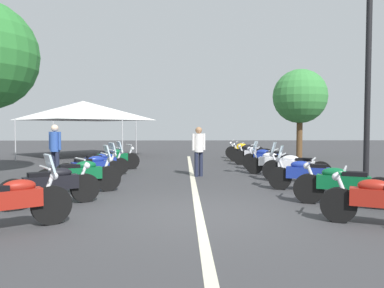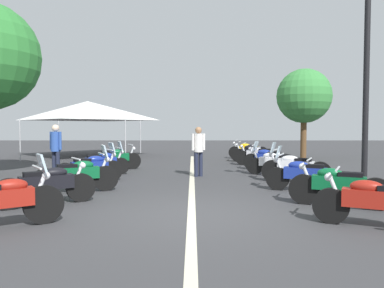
% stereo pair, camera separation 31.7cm
% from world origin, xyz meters
% --- Properties ---
extents(ground_plane, '(80.00, 80.00, 0.00)m').
position_xyz_m(ground_plane, '(0.00, 0.00, 0.00)').
color(ground_plane, '#38383A').
extents(lane_centre_stripe, '(20.15, 0.16, 0.01)m').
position_xyz_m(lane_centre_stripe, '(4.09, 0.00, 0.00)').
color(lane_centre_stripe, beige).
rests_on(lane_centre_stripe, ground_plane).
extents(motorcycle_left_row_0, '(1.29, 1.77, 1.23)m').
position_xyz_m(motorcycle_left_row_0, '(-1.05, 3.14, 0.48)').
color(motorcycle_left_row_0, black).
rests_on(motorcycle_left_row_0, ground_plane).
extents(motorcycle_left_row_1, '(1.29, 1.84, 1.00)m').
position_xyz_m(motorcycle_left_row_1, '(0.82, 3.12, 0.46)').
color(motorcycle_left_row_1, black).
rests_on(motorcycle_left_row_1, ground_plane).
extents(motorcycle_left_row_2, '(1.11, 2.01, 1.23)m').
position_xyz_m(motorcycle_left_row_2, '(2.32, 2.95, 0.48)').
color(motorcycle_left_row_2, black).
rests_on(motorcycle_left_row_2, ground_plane).
extents(motorcycle_left_row_3, '(1.27, 1.84, 1.21)m').
position_xyz_m(motorcycle_left_row_3, '(4.15, 3.11, 0.47)').
color(motorcycle_left_row_3, black).
rests_on(motorcycle_left_row_3, ground_plane).
extents(motorcycle_left_row_4, '(1.06, 1.87, 1.19)m').
position_xyz_m(motorcycle_left_row_4, '(5.78, 3.18, 0.46)').
color(motorcycle_left_row_4, black).
rests_on(motorcycle_left_row_4, ground_plane).
extents(motorcycle_left_row_5, '(1.16, 2.02, 1.01)m').
position_xyz_m(motorcycle_left_row_5, '(7.37, 3.08, 0.46)').
color(motorcycle_left_row_5, black).
rests_on(motorcycle_left_row_5, ground_plane).
extents(motorcycle_right_row_0, '(1.09, 1.94, 0.99)m').
position_xyz_m(motorcycle_right_row_0, '(-0.98, -3.10, 0.45)').
color(motorcycle_right_row_0, black).
rests_on(motorcycle_right_row_0, ground_plane).
extents(motorcycle_right_row_1, '(1.04, 1.94, 1.01)m').
position_xyz_m(motorcycle_right_row_1, '(0.67, -3.10, 0.46)').
color(motorcycle_right_row_1, black).
rests_on(motorcycle_right_row_1, ground_plane).
extents(motorcycle_right_row_2, '(1.00, 1.95, 1.20)m').
position_xyz_m(motorcycle_right_row_2, '(2.49, -2.94, 0.46)').
color(motorcycle_right_row_2, black).
rests_on(motorcycle_right_row_2, ground_plane).
extents(motorcycle_right_row_3, '(1.02, 1.97, 1.22)m').
position_xyz_m(motorcycle_right_row_3, '(4.10, -3.14, 0.48)').
color(motorcycle_right_row_3, black).
rests_on(motorcycle_right_row_3, ground_plane).
extents(motorcycle_right_row_4, '(1.08, 1.93, 1.19)m').
position_xyz_m(motorcycle_right_row_4, '(5.74, -2.90, 0.46)').
color(motorcycle_right_row_4, black).
rests_on(motorcycle_right_row_4, ground_plane).
extents(motorcycle_right_row_5, '(0.96, 1.95, 1.00)m').
position_xyz_m(motorcycle_right_row_5, '(7.39, -3.02, 0.46)').
color(motorcycle_right_row_5, black).
rests_on(motorcycle_right_row_5, ground_plane).
extents(motorcycle_right_row_6, '(0.87, 2.09, 1.01)m').
position_xyz_m(motorcycle_right_row_6, '(9.10, -2.96, 0.46)').
color(motorcycle_right_row_6, black).
rests_on(motorcycle_right_row_6, ground_plane).
extents(motorcycle_right_row_7, '(0.87, 2.16, 1.01)m').
position_xyz_m(motorcycle_right_row_7, '(10.70, -2.97, 0.46)').
color(motorcycle_right_row_7, black).
rests_on(motorcycle_right_row_7, ground_plane).
extents(motorcycle_right_row_8, '(0.84, 2.08, 1.01)m').
position_xyz_m(motorcycle_right_row_8, '(12.51, -2.99, 0.46)').
color(motorcycle_right_row_8, black).
rests_on(motorcycle_right_row_8, ground_plane).
extents(street_lamp_twin_globe, '(0.32, 1.22, 5.25)m').
position_xyz_m(street_lamp_twin_globe, '(2.01, -4.29, 3.55)').
color(street_lamp_twin_globe, black).
rests_on(street_lamp_twin_globe, ground_plane).
extents(bystander_1, '(0.32, 0.47, 1.70)m').
position_xyz_m(bystander_1, '(5.48, -0.22, 1.00)').
color(bystander_1, '#1E2338').
rests_on(bystander_1, ground_plane).
extents(bystander_4, '(0.32, 0.47, 1.78)m').
position_xyz_m(bystander_4, '(5.21, 4.58, 1.05)').
color(bystander_4, '#1E2338').
rests_on(bystander_4, ground_plane).
extents(roadside_tree_0, '(2.94, 2.94, 4.86)m').
position_xyz_m(roadside_tree_0, '(12.90, -6.08, 3.37)').
color(roadside_tree_0, brown).
rests_on(roadside_tree_0, ground_plane).
extents(event_tent, '(5.96, 5.96, 3.20)m').
position_xyz_m(event_tent, '(14.17, 6.07, 2.65)').
color(event_tent, white).
rests_on(event_tent, ground_plane).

